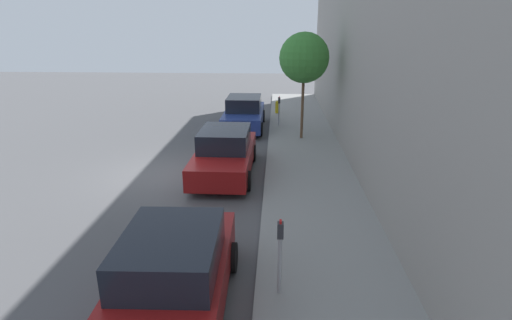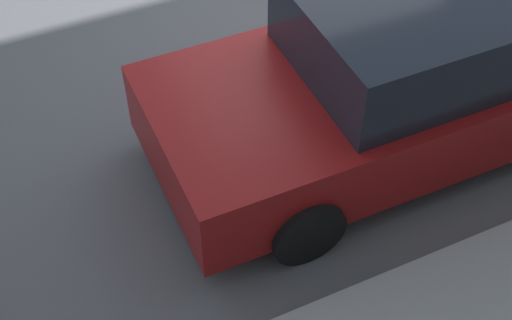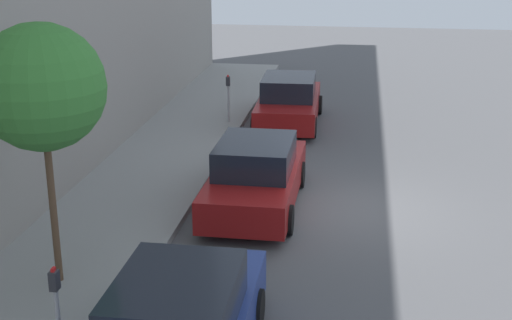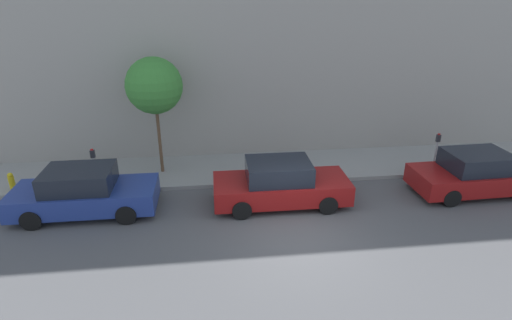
# 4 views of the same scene
# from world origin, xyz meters

# --- Properties ---
(ground_plane) EXTENTS (60.00, 60.00, 0.00)m
(ground_plane) POSITION_xyz_m (0.00, 0.00, 0.00)
(ground_plane) COLOR #515154
(sidewalk) EXTENTS (2.96, 32.00, 0.15)m
(sidewalk) POSITION_xyz_m (4.98, 0.00, 0.07)
(sidewalk) COLOR gray
(sidewalk) RESTS_ON ground_plane
(parked_sedan_nearest) EXTENTS (1.92, 4.55, 1.54)m
(parked_sedan_nearest) POSITION_xyz_m (2.12, -6.85, 0.73)
(parked_sedan_nearest) COLOR maroon
(parked_sedan_nearest) RESTS_ON ground_plane
(parked_sedan_second) EXTENTS (1.92, 4.51, 1.54)m
(parked_sedan_second) POSITION_xyz_m (2.13, 0.17, 0.73)
(parked_sedan_second) COLOR maroon
(parked_sedan_second) RESTS_ON ground_plane
(parking_meter_near) EXTENTS (0.11, 0.15, 1.47)m
(parking_meter_near) POSITION_xyz_m (3.95, -6.33, 1.05)
(parking_meter_near) COLOR #ADADB2
(parking_meter_near) RESTS_ON sidewalk
(parking_meter_far) EXTENTS (0.11, 0.15, 1.42)m
(parking_meter_far) POSITION_xyz_m (3.95, 6.59, 1.02)
(parking_meter_far) COLOR #ADADB2
(parking_meter_far) RESTS_ON sidewalk
(street_tree) EXTENTS (2.05, 2.05, 4.41)m
(street_tree) POSITION_xyz_m (4.93, 4.36, 3.53)
(street_tree) COLOR brown
(street_tree) RESTS_ON sidewalk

